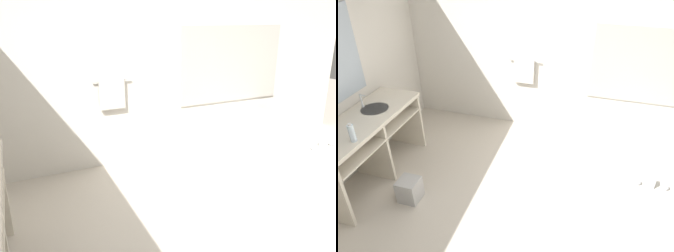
% 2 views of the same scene
% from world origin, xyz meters
% --- Properties ---
extents(wall_back_with_blinds, '(7.40, 0.13, 2.70)m').
position_xyz_m(wall_back_with_blinds, '(0.05, 2.23, 1.34)').
color(wall_back_with_blinds, silver).
rests_on(wall_back_with_blinds, ground_plane).
extents(bathtub, '(1.01, 1.82, 0.66)m').
position_xyz_m(bathtub, '(1.54, 1.28, 0.29)').
color(bathtub, silver).
rests_on(bathtub, ground_plane).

